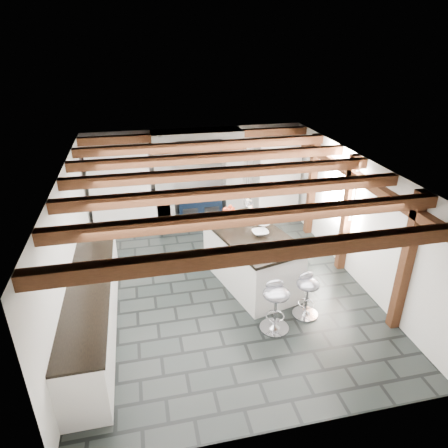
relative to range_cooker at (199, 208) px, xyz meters
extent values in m
plane|color=black|center=(0.00, -2.68, -0.47)|extent=(6.00, 6.00, 0.00)
plane|color=white|center=(0.00, 0.32, 0.68)|extent=(5.00, 0.00, 5.00)
plane|color=white|center=(-2.50, -2.68, 0.68)|extent=(0.00, 6.00, 6.00)
plane|color=white|center=(2.50, -2.68, 0.68)|extent=(0.00, 6.00, 6.00)
plane|color=white|center=(0.00, -2.68, 1.83)|extent=(6.00, 6.00, 0.00)
cube|color=white|center=(-0.80, 0.02, 0.48)|extent=(0.40, 0.60, 1.90)
cube|color=white|center=(0.80, 0.02, 0.48)|extent=(0.40, 0.60, 1.90)
cube|color=#592E19|center=(0.00, 0.02, 1.52)|extent=(2.10, 0.65, 0.18)
cube|color=white|center=(0.00, 0.02, 1.68)|extent=(2.00, 0.60, 0.31)
cube|color=black|center=(0.00, -0.30, 1.58)|extent=(1.00, 0.03, 0.22)
cube|color=silver|center=(0.00, -0.31, 1.58)|extent=(0.90, 0.01, 0.14)
cube|color=white|center=(-1.75, 0.02, 0.53)|extent=(1.30, 0.58, 2.00)
cube|color=white|center=(1.90, 0.02, 0.53)|extent=(1.00, 0.58, 2.00)
cube|color=white|center=(-2.20, -3.28, -0.03)|extent=(0.60, 3.80, 0.88)
cube|color=black|center=(-2.20, -3.28, 0.43)|extent=(0.64, 3.80, 0.04)
cube|color=white|center=(-1.05, 0.02, -0.03)|extent=(0.70, 0.60, 0.88)
cube|color=black|center=(-1.05, 0.02, 0.43)|extent=(0.74, 0.64, 0.04)
cube|color=#592E19|center=(2.42, -2.68, 1.48)|extent=(0.15, 5.80, 0.14)
plane|color=white|center=(2.48, -2.08, 1.08)|extent=(0.00, 0.90, 0.90)
cube|color=#592E19|center=(0.00, -5.28, 1.74)|extent=(5.00, 0.16, 0.16)
cube|color=#592E19|center=(0.00, -4.41, 1.74)|extent=(5.00, 0.16, 0.16)
cube|color=#592E19|center=(0.00, -3.54, 1.74)|extent=(5.00, 0.16, 0.16)
cube|color=#592E19|center=(0.00, -2.68, 1.74)|extent=(5.00, 0.16, 0.16)
cube|color=#592E19|center=(0.00, -1.81, 1.74)|extent=(5.00, 0.16, 0.16)
cube|color=#592E19|center=(0.00, -0.94, 1.74)|extent=(5.00, 0.16, 0.16)
cube|color=#592E19|center=(0.00, -0.08, 1.74)|extent=(5.00, 0.16, 0.16)
cube|color=#592E19|center=(2.42, -4.28, 0.68)|extent=(0.15, 0.15, 2.30)
cube|color=#592E19|center=(2.42, -2.48, 0.68)|extent=(0.15, 0.15, 2.30)
cube|color=#592E19|center=(2.42, -0.88, 0.68)|extent=(0.15, 0.15, 2.30)
cylinder|color=black|center=(0.45, -2.73, 1.46)|extent=(0.01, 0.01, 0.56)
cylinder|color=white|center=(0.45, -2.73, 1.13)|extent=(0.09, 0.09, 0.22)
cylinder|color=black|center=(0.50, -2.43, 1.46)|extent=(0.01, 0.01, 0.56)
cylinder|color=white|center=(0.50, -2.43, 1.13)|extent=(0.09, 0.09, 0.22)
cylinder|color=black|center=(0.55, -2.13, 1.46)|extent=(0.01, 0.01, 0.56)
cylinder|color=white|center=(0.55, -2.13, 1.13)|extent=(0.09, 0.09, 0.22)
cube|color=black|center=(0.00, 0.00, -0.02)|extent=(1.00, 0.60, 0.90)
ellipsoid|color=silver|center=(-0.25, 0.00, 0.46)|extent=(0.28, 0.28, 0.11)
ellipsoid|color=silver|center=(0.25, 0.00, 0.46)|extent=(0.28, 0.28, 0.11)
cylinder|color=silver|center=(0.00, -0.32, 0.35)|extent=(0.95, 0.03, 0.03)
cube|color=black|center=(-0.25, -0.30, -0.02)|extent=(0.35, 0.02, 0.30)
cube|color=black|center=(0.25, -0.30, -0.02)|extent=(0.35, 0.02, 0.30)
cube|color=white|center=(0.53, -2.59, 0.02)|extent=(1.46, 2.17, 0.97)
cube|color=black|center=(0.53, -2.59, 0.53)|extent=(1.57, 2.28, 0.06)
imported|color=white|center=(0.23, -2.10, 0.66)|extent=(0.25, 0.25, 0.21)
ellipsoid|color=#C23A1B|center=(0.23, -2.10, 0.84)|extent=(0.22, 0.22, 0.13)
cylinder|color=white|center=(0.59, -2.18, 0.66)|extent=(0.13, 0.13, 0.20)
imported|color=white|center=(0.67, -2.67, 0.59)|extent=(0.35, 0.35, 0.07)
cylinder|color=white|center=(0.78, -2.47, 0.61)|extent=(0.06, 0.06, 0.11)
cylinder|color=white|center=(0.78, -2.47, 0.68)|extent=(0.24, 0.24, 0.02)
cylinder|color=beige|center=(0.78, -2.47, 0.72)|extent=(0.19, 0.19, 0.08)
cylinder|color=silver|center=(1.15, -3.74, -0.45)|extent=(0.42, 0.42, 0.03)
cone|color=silver|center=(1.15, -3.74, -0.41)|extent=(0.19, 0.19, 0.08)
cylinder|color=silver|center=(1.15, -3.74, -0.15)|extent=(0.05, 0.05, 0.52)
torus|color=silver|center=(1.15, -3.74, -0.24)|extent=(0.27, 0.27, 0.02)
ellipsoid|color=#92939F|center=(1.15, -3.74, 0.14)|extent=(0.43, 0.43, 0.17)
ellipsoid|color=#92939F|center=(1.14, -3.64, 0.24)|extent=(0.28, 0.14, 0.15)
cylinder|color=silver|center=(0.54, -3.95, -0.45)|extent=(0.46, 0.46, 0.03)
cone|color=silver|center=(0.54, -3.95, -0.40)|extent=(0.21, 0.21, 0.08)
cylinder|color=silver|center=(0.54, -3.95, -0.12)|extent=(0.05, 0.05, 0.57)
torus|color=silver|center=(0.54, -3.95, -0.21)|extent=(0.29, 0.29, 0.02)
ellipsoid|color=#92939F|center=(0.54, -3.95, 0.20)|extent=(0.42, 0.42, 0.19)
ellipsoid|color=#92939F|center=(0.54, -3.85, 0.31)|extent=(0.29, 0.12, 0.16)
camera|label=1|loc=(-1.31, -8.64, 3.77)|focal=32.00mm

